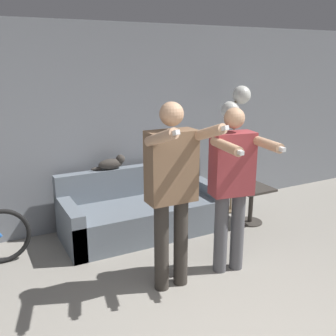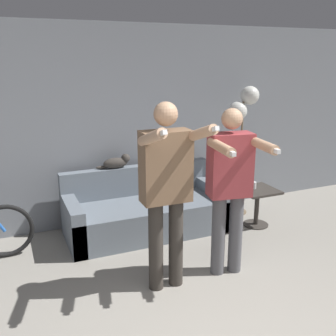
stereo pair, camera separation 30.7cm
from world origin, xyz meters
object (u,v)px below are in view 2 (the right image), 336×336
Objects in this scene: cup at (253,185)px; side_table at (257,199)px; couch at (146,212)px; floor_lamp at (243,110)px; person_right at (230,182)px; cat at (117,162)px; person_left at (167,184)px.

side_table is at bearing -53.17° from cup.
couch reaches higher than side_table.
side_table is (-0.04, -0.48, -1.12)m from floor_lamp.
cat is (-0.69, 1.61, -0.11)m from person_right.
floor_lamp is at bearing 85.69° from side_table.
person_right is (0.68, -0.00, -0.07)m from person_left.
cat reaches higher than cup.
person_left reaches higher than cup.
person_left is 1.05× the size of person_right.
cat is at bearing 156.80° from side_table.
person_right reaches higher than cup.
cat reaches higher than couch.
side_table is (1.68, 0.89, -0.69)m from person_left.
person_left is at bearing -150.25° from cup.
side_table is (1.42, -0.40, 0.11)m from couch.
cup is at bearing -22.18° from cat.
person_right reaches higher than cat.
person_left is at bearing -89.60° from cat.
couch is at bearing 164.09° from side_table.
floor_lamp is (1.72, -0.24, 0.62)m from cat.
cup is at bearing 54.14° from person_right.
side_table is 0.20m from cup.
person_left is at bearing -170.40° from person_right.
couch is 1.46m from cup.
couch is at bearing 79.72° from person_left.
person_right is 1.41m from cup.
side_table is at bearing -23.20° from cat.
cup is (0.96, 0.94, -0.44)m from person_right.
cup is (1.38, -0.35, 0.29)m from couch.
floor_lamp is at bearing -7.99° from cat.
floor_lamp reaches higher than cat.
cat is 1.81m from cup.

